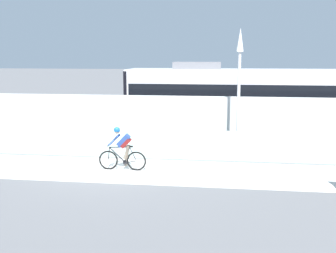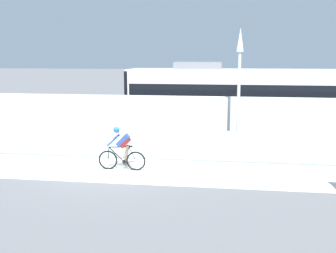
% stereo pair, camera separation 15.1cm
% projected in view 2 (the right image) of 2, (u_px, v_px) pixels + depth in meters
% --- Properties ---
extents(ground_plane, '(200.00, 200.00, 0.00)m').
position_uv_depth(ground_plane, '(112.00, 170.00, 15.19)').
color(ground_plane, slate).
extents(bike_path_deck, '(32.00, 3.20, 0.01)m').
position_uv_depth(bike_path_deck, '(112.00, 169.00, 15.19)').
color(bike_path_deck, silver).
rests_on(bike_path_deck, ground).
extents(glass_parapet, '(32.00, 0.05, 1.22)m').
position_uv_depth(glass_parapet, '(124.00, 143.00, 16.89)').
color(glass_parapet, silver).
rests_on(glass_parapet, ground).
extents(concrete_barrier_wall, '(32.00, 0.36, 2.38)m').
position_uv_depth(concrete_barrier_wall, '(134.00, 122.00, 18.54)').
color(concrete_barrier_wall, silver).
rests_on(concrete_barrier_wall, ground).
extents(tram_rail_near, '(32.00, 0.08, 0.01)m').
position_uv_depth(tram_rail_near, '(145.00, 137.00, 21.17)').
color(tram_rail_near, '#595654').
rests_on(tram_rail_near, ground).
extents(tram_rail_far, '(32.00, 0.08, 0.01)m').
position_uv_depth(tram_rail_far, '(150.00, 132.00, 22.57)').
color(tram_rail_far, '#595654').
rests_on(tram_rail_far, ground).
extents(tram, '(11.06, 2.54, 3.81)m').
position_uv_depth(tram, '(236.00, 100.00, 20.90)').
color(tram, silver).
rests_on(tram, ground).
extents(cyclist_on_bike, '(1.77, 0.58, 1.61)m').
position_uv_depth(cyclist_on_bike, '(122.00, 149.00, 15.00)').
color(cyclist_on_bike, black).
rests_on(cyclist_on_bike, ground).
extents(lamp_post_antenna, '(0.28, 0.28, 5.20)m').
position_uv_depth(lamp_post_antenna, '(239.00, 78.00, 16.07)').
color(lamp_post_antenna, gray).
rests_on(lamp_post_antenna, ground).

